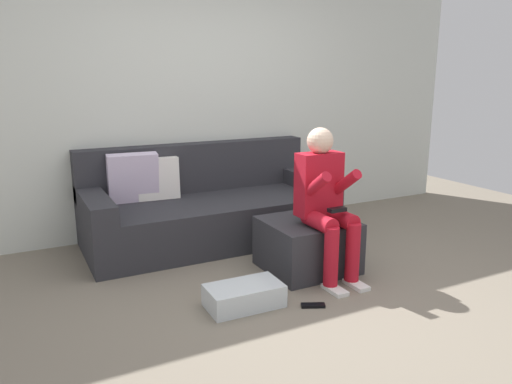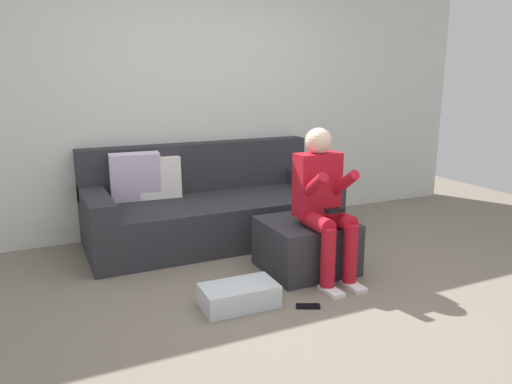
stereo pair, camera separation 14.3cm
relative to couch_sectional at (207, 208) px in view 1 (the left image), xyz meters
name	(u,v)px [view 1 (the left image)]	position (x,y,z in m)	size (l,w,h in m)	color
ground_plane	(314,303)	(0.15, -1.62, -0.31)	(8.22, 8.22, 0.00)	slate
wall_back	(201,99)	(0.15, 0.47, 1.00)	(6.32, 0.10, 2.62)	silver
couch_sectional	(207,208)	(0.00, 0.00, 0.00)	(2.33, 0.99, 0.89)	#2D2D33
ottoman	(307,245)	(0.45, -1.07, -0.10)	(0.68, 0.63, 0.41)	#2D2D33
person_seated	(326,198)	(0.48, -1.25, 0.32)	(0.36, 0.60, 1.16)	red
storage_bin	(244,296)	(-0.30, -1.44, -0.23)	(0.52, 0.29, 0.16)	silver
remote_near_ottoman	(313,305)	(0.11, -1.67, -0.30)	(0.16, 0.05, 0.02)	black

